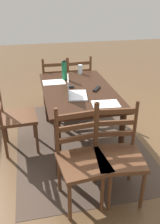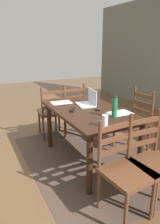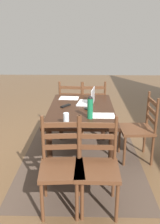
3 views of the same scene
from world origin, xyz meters
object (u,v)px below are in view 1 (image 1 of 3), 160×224
(tv_remote, at_px, (97,89))
(drinking_glass, at_px, (80,69))
(chair_far_head, at_px, (15,117))
(laptop, at_px, (73,92))
(chair_left_near, at_px, (118,155))
(computer_mouse, at_px, (71,86))
(water_bottle, at_px, (64,69))
(dining_table, at_px, (78,97))
(chair_right_far, at_px, (56,85))
(chair_left_far, at_px, (82,160))
(chair_right_near, at_px, (76,83))

(tv_remote, bearing_deg, drinking_glass, -48.69)
(chair_far_head, relative_size, laptop, 2.71)
(chair_left_near, bearing_deg, computer_mouse, 13.63)
(water_bottle, height_order, drinking_glass, water_bottle)
(chair_far_head, bearing_deg, tv_remote, -93.45)
(dining_table, relative_size, chair_right_far, 1.53)
(computer_mouse, relative_size, tv_remote, 0.59)
(drinking_glass, bearing_deg, tv_remote, -174.80)
(chair_right_far, height_order, drinking_glass, chair_right_far)
(chair_left_far, distance_m, computer_mouse, 1.14)
(chair_right_near, bearing_deg, tv_remote, -177.77)
(chair_left_far, xyz_separation_m, computer_mouse, (1.09, -0.09, 0.32))
(chair_right_far, bearing_deg, chair_right_near, -89.98)
(chair_far_head, height_order, drinking_glass, chair_far_head)
(chair_left_near, relative_size, tv_remote, 5.59)
(chair_left_far, distance_m, tv_remote, 1.08)
(laptop, xyz_separation_m, drinking_glass, (0.82, -0.26, 0.01))
(computer_mouse, bearing_deg, dining_table, -105.86)
(chair_right_near, height_order, water_bottle, water_bottle)
(chair_right_far, xyz_separation_m, water_bottle, (-0.60, -0.06, 0.44))
(chair_left_far, height_order, water_bottle, water_bottle)
(drinking_glass, bearing_deg, chair_left_near, -179.27)
(chair_far_head, relative_size, tv_remote, 5.59)
(chair_left_far, bearing_deg, chair_left_near, -90.00)
(chair_left_near, distance_m, chair_right_near, 2.03)
(dining_table, relative_size, tv_remote, 8.55)
(chair_left_near, bearing_deg, dining_table, 10.02)
(chair_right_near, bearing_deg, water_bottle, 154.40)
(chair_left_far, relative_size, laptop, 2.71)
(drinking_glass, bearing_deg, dining_table, 165.59)
(chair_far_head, xyz_separation_m, laptop, (-0.20, -0.71, 0.36))
(chair_left_near, relative_size, laptop, 2.71)
(computer_mouse, height_order, tv_remote, computer_mouse)
(chair_left_far, xyz_separation_m, chair_far_head, (1.01, 0.63, 0.00))
(dining_table, height_order, chair_far_head, chair_far_head)
(drinking_glass, height_order, tv_remote, drinking_glass)
(water_bottle, bearing_deg, chair_right_near, -25.60)
(chair_right_far, bearing_deg, tv_remote, -159.86)
(water_bottle, distance_m, computer_mouse, 0.36)
(dining_table, height_order, water_bottle, water_bottle)
(chair_right_far, relative_size, drinking_glass, 7.16)
(chair_left_far, bearing_deg, chair_far_head, 31.83)
(chair_right_far, height_order, tv_remote, chair_right_far)
(chair_far_head, height_order, laptop, laptop)
(dining_table, bearing_deg, drinking_glass, -14.41)
(chair_right_far, bearing_deg, drinking_glass, -140.05)
(chair_left_near, xyz_separation_m, chair_right_near, (2.03, 0.00, 0.00))
(chair_right_far, xyz_separation_m, chair_left_near, (-2.03, -0.35, 0.00))
(water_bottle, xyz_separation_m, drinking_glass, (0.21, -0.27, -0.08))
(chair_left_near, relative_size, chair_right_near, 1.00)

